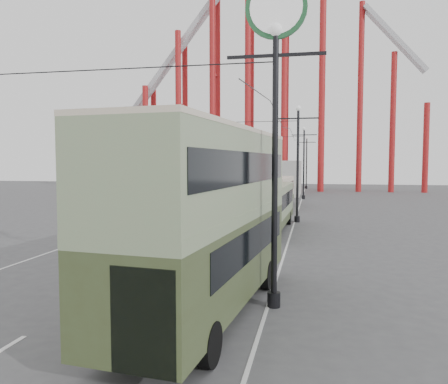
% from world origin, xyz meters
% --- Properties ---
extents(ground, '(160.00, 160.00, 0.00)m').
position_xyz_m(ground, '(0.00, 0.00, 0.00)').
color(ground, '#454547').
rests_on(ground, ground).
extents(road_markings, '(12.52, 120.00, 0.01)m').
position_xyz_m(road_markings, '(-0.86, 19.70, 0.01)').
color(road_markings, silver).
rests_on(road_markings, ground).
extents(lamp_post_near, '(3.20, 0.44, 10.80)m').
position_xyz_m(lamp_post_near, '(5.60, -3.00, 7.86)').
color(lamp_post_near, black).
rests_on(lamp_post_near, ground).
extents(lamp_post_mid, '(3.20, 0.44, 9.32)m').
position_xyz_m(lamp_post_mid, '(5.60, 18.00, 4.68)').
color(lamp_post_mid, black).
rests_on(lamp_post_mid, ground).
extents(lamp_post_far, '(3.20, 0.44, 9.32)m').
position_xyz_m(lamp_post_far, '(5.60, 40.00, 4.68)').
color(lamp_post_far, black).
rests_on(lamp_post_far, ground).
extents(lamp_post_distant, '(3.20, 0.44, 9.32)m').
position_xyz_m(lamp_post_distant, '(5.60, 62.00, 4.68)').
color(lamp_post_distant, black).
rests_on(lamp_post_distant, ground).
extents(roller_coaster, '(52.95, 5.00, 55.48)m').
position_xyz_m(roller_coaster, '(-2.49, 56.89, 22.92)').
color(roller_coaster, maroon).
rests_on(roller_coaster, ground).
extents(fairground_shed, '(22.00, 10.00, 5.00)m').
position_xyz_m(fairground_shed, '(-6.00, 47.00, 2.50)').
color(fairground_shed, '#A4A49F').
rests_on(fairground_shed, ground).
extents(double_decker_bus, '(3.87, 11.26, 5.93)m').
position_xyz_m(double_decker_bus, '(3.60, -3.99, 3.32)').
color(double_decker_bus, '#394324').
rests_on(double_decker_bus, ground).
extents(single_decker_green, '(3.01, 11.46, 3.22)m').
position_xyz_m(single_decker_green, '(3.74, 13.08, 1.81)').
color(single_decker_green, gray).
rests_on(single_decker_green, ground).
extents(single_decker_cream, '(3.22, 10.41, 3.20)m').
position_xyz_m(single_decker_cream, '(3.02, 29.25, 1.80)').
color(single_decker_cream, beige).
rests_on(single_decker_cream, ground).
extents(pedestrian, '(0.65, 0.43, 1.73)m').
position_xyz_m(pedestrian, '(1.25, 13.06, 0.87)').
color(pedestrian, black).
rests_on(pedestrian, ground).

